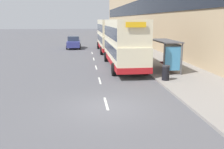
# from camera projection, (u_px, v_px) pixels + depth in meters

# --- Properties ---
(ground_plane) EXTENTS (220.00, 220.00, 0.00)m
(ground_plane) POSITION_uv_depth(u_px,v_px,m) (107.00, 107.00, 12.44)
(ground_plane) COLOR #515156
(pavement) EXTENTS (5.00, 93.00, 0.14)m
(pavement) POSITION_uv_depth(u_px,v_px,m) (121.00, 41.00, 50.51)
(pavement) COLOR gray
(pavement) RESTS_ON ground_plane
(terrace_facade) EXTENTS (3.10, 93.00, 14.38)m
(terrace_facade) POSITION_uv_depth(u_px,v_px,m) (141.00, 5.00, 49.42)
(terrace_facade) COLOR tan
(terrace_facade) RESTS_ON ground_plane
(lane_mark_0) EXTENTS (0.12, 2.00, 0.01)m
(lane_mark_0) POSITION_uv_depth(u_px,v_px,m) (106.00, 103.00, 13.00)
(lane_mark_0) COLOR silver
(lane_mark_0) RESTS_ON ground_plane
(lane_mark_1) EXTENTS (0.12, 2.00, 0.01)m
(lane_mark_1) POSITION_uv_depth(u_px,v_px,m) (100.00, 81.00, 17.91)
(lane_mark_1) COLOR silver
(lane_mark_1) RESTS_ON ground_plane
(lane_mark_2) EXTENTS (0.12, 2.00, 0.01)m
(lane_mark_2) POSITION_uv_depth(u_px,v_px,m) (96.00, 67.00, 22.82)
(lane_mark_2) COLOR silver
(lane_mark_2) RESTS_ON ground_plane
(lane_mark_3) EXTENTS (0.12, 2.00, 0.01)m
(lane_mark_3) POSITION_uv_depth(u_px,v_px,m) (94.00, 59.00, 27.73)
(lane_mark_3) COLOR silver
(lane_mark_3) RESTS_ON ground_plane
(lane_mark_4) EXTENTS (0.12, 2.00, 0.01)m
(lane_mark_4) POSITION_uv_depth(u_px,v_px,m) (92.00, 53.00, 32.64)
(lane_mark_4) COLOR silver
(lane_mark_4) RESTS_ON ground_plane
(bus_shelter) EXTENTS (1.60, 4.20, 2.48)m
(bus_shelter) POSITION_uv_depth(u_px,v_px,m) (168.00, 50.00, 20.37)
(bus_shelter) COLOR #4C4C51
(bus_shelter) RESTS_ON ground_plane
(double_decker_bus_near) EXTENTS (2.85, 10.47, 4.30)m
(double_decker_bus_near) POSITION_uv_depth(u_px,v_px,m) (124.00, 42.00, 22.33)
(double_decker_bus_near) COLOR beige
(double_decker_bus_near) RESTS_ON ground_plane
(double_decker_bus_ahead) EXTENTS (2.85, 10.39, 4.30)m
(double_decker_bus_ahead) POSITION_uv_depth(u_px,v_px,m) (109.00, 35.00, 33.89)
(double_decker_bus_ahead) COLOR beige
(double_decker_bus_ahead) RESTS_ON ground_plane
(car_0) EXTENTS (2.09, 4.59, 1.84)m
(car_0) POSITION_uv_depth(u_px,v_px,m) (74.00, 42.00, 37.86)
(car_0) COLOR navy
(car_0) RESTS_ON ground_plane
(pedestrian_at_shelter) EXTENTS (0.37, 0.37, 1.85)m
(pedestrian_at_shelter) POSITION_uv_depth(u_px,v_px,m) (171.00, 51.00, 25.91)
(pedestrian_at_shelter) COLOR #23232D
(pedestrian_at_shelter) RESTS_ON ground_plane
(pedestrian_1) EXTENTS (0.35, 0.35, 1.76)m
(pedestrian_1) POSITION_uv_depth(u_px,v_px,m) (169.00, 53.00, 24.74)
(pedestrian_1) COLOR #23232D
(pedestrian_1) RESTS_ON ground_plane
(litter_bin) EXTENTS (0.55, 0.55, 1.05)m
(litter_bin) POSITION_uv_depth(u_px,v_px,m) (166.00, 73.00, 17.36)
(litter_bin) COLOR black
(litter_bin) RESTS_ON ground_plane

